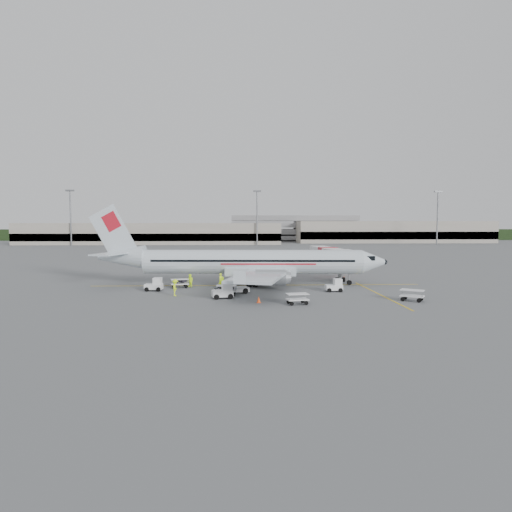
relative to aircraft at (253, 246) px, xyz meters
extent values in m
plane|color=#56595B|center=(0.50, -0.39, -5.31)|extent=(360.00, 360.00, 0.00)
cube|color=yellow|center=(0.50, -0.39, -5.31)|extent=(44.00, 0.20, 0.01)
cube|color=yellow|center=(14.50, -8.39, -5.31)|extent=(0.20, 20.00, 0.01)
cone|color=#F84911|center=(13.59, 4.60, -5.00)|extent=(0.39, 0.39, 0.63)
cone|color=#F84911|center=(-2.61, 14.32, -4.99)|extent=(0.40, 0.40, 0.65)
cone|color=#F84911|center=(0.20, -13.38, -4.97)|extent=(0.42, 0.42, 0.68)
imported|color=#D5FC1B|center=(-4.19, -2.22, -4.39)|extent=(0.78, 0.79, 1.84)
imported|color=#D5FC1B|center=(-8.19, -1.89, -4.46)|extent=(1.05, 1.04, 1.71)
imported|color=#D5FC1B|center=(-9.12, -8.70, -4.36)|extent=(0.78, 1.27, 1.91)
imported|color=#D5FC1B|center=(-3.81, -5.92, -4.39)|extent=(1.09, 0.46, 1.84)
camera|label=1|loc=(-1.80, -57.30, 2.70)|focal=30.00mm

